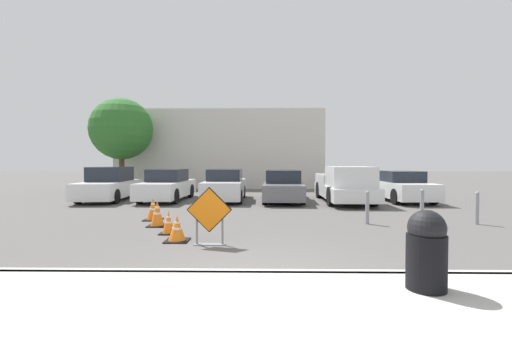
% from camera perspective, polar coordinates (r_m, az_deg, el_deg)
% --- Properties ---
extents(ground_plane, '(96.00, 96.00, 0.00)m').
position_cam_1_polar(ground_plane, '(15.37, 0.78, -5.35)').
color(ground_plane, '#565451').
extents(sidewalk_strip, '(23.27, 2.45, 0.14)m').
position_cam_1_polar(sidewalk_strip, '(4.41, 0.34, -22.15)').
color(sidewalk_strip, beige).
rests_on(sidewalk_strip, ground_plane).
extents(curb_lip, '(23.27, 0.20, 0.14)m').
position_cam_1_polar(curb_lip, '(5.55, 0.48, -17.07)').
color(curb_lip, beige).
rests_on(curb_lip, ground_plane).
extents(road_closed_sign, '(1.00, 0.20, 1.28)m').
position_cam_1_polar(road_closed_sign, '(7.60, -7.78, -7.34)').
color(road_closed_sign, black).
rests_on(road_closed_sign, ground_plane).
extents(traffic_cone_nearest, '(0.53, 0.53, 0.59)m').
position_cam_1_polar(traffic_cone_nearest, '(8.19, -13.02, -9.45)').
color(traffic_cone_nearest, black).
rests_on(traffic_cone_nearest, ground_plane).
extents(traffic_cone_second, '(0.43, 0.43, 0.59)m').
position_cam_1_polar(traffic_cone_second, '(9.05, -14.37, -8.42)').
color(traffic_cone_second, black).
rests_on(traffic_cone_second, ground_plane).
extents(traffic_cone_third, '(0.51, 0.51, 0.73)m').
position_cam_1_polar(traffic_cone_third, '(10.17, -16.13, -6.94)').
color(traffic_cone_third, black).
rests_on(traffic_cone_third, ground_plane).
extents(traffic_cone_fourth, '(0.53, 0.53, 0.70)m').
position_cam_1_polar(traffic_cone_fourth, '(11.24, -16.78, -6.22)').
color(traffic_cone_fourth, black).
rests_on(traffic_cone_fourth, ground_plane).
extents(parked_car_nearest, '(1.97, 4.62, 1.58)m').
position_cam_1_polar(parked_car_nearest, '(17.67, -23.16, -2.25)').
color(parked_car_nearest, white).
rests_on(parked_car_nearest, ground_plane).
extents(parked_car_second, '(1.90, 4.45, 1.47)m').
position_cam_1_polar(parked_car_second, '(16.72, -14.58, -2.50)').
color(parked_car_second, white).
rests_on(parked_car_second, ground_plane).
extents(parked_car_third, '(1.80, 4.20, 1.48)m').
position_cam_1_polar(parked_car_third, '(16.18, -5.21, -2.59)').
color(parked_car_third, silver).
rests_on(parked_car_third, ground_plane).
extents(parked_car_fourth, '(1.99, 4.72, 1.44)m').
position_cam_1_polar(parked_car_fourth, '(16.03, 4.55, -2.68)').
color(parked_car_fourth, slate).
rests_on(parked_car_fourth, ground_plane).
extents(pickup_truck, '(2.07, 5.41, 1.62)m').
position_cam_1_polar(pickup_truck, '(15.77, 14.67, -2.54)').
color(pickup_truck, silver).
rests_on(pickup_truck, ground_plane).
extents(parked_car_fifth, '(1.86, 4.22, 1.40)m').
position_cam_1_polar(parked_car_fifth, '(17.24, 23.06, -2.53)').
color(parked_car_fifth, white).
rests_on(parked_car_fifth, ground_plane).
extents(trash_bin, '(0.51, 0.51, 1.06)m').
position_cam_1_polar(trash_bin, '(5.17, 26.53, -11.67)').
color(trash_bin, black).
rests_on(trash_bin, sidewalk_strip).
extents(bollard_nearest, '(0.12, 0.12, 0.98)m').
position_cam_1_polar(bollard_nearest, '(10.60, 18.06, -5.73)').
color(bollard_nearest, gray).
rests_on(bollard_nearest, ground_plane).
extents(bollard_second, '(0.12, 0.12, 1.03)m').
position_cam_1_polar(bollard_second, '(11.17, 25.94, -5.29)').
color(bollard_second, gray).
rests_on(bollard_second, ground_plane).
extents(bollard_third, '(0.12, 0.12, 0.96)m').
position_cam_1_polar(bollard_third, '(11.93, 32.92, -5.13)').
color(bollard_third, gray).
rests_on(bollard_third, ground_plane).
extents(building_facade_backdrop, '(14.24, 5.00, 5.39)m').
position_cam_1_polar(building_facade_backdrop, '(25.49, -5.57, 3.43)').
color(building_facade_backdrop, beige).
rests_on(building_facade_backdrop, ground_plane).
extents(street_tree_behind_lot, '(3.81, 3.81, 5.77)m').
position_cam_1_polar(street_tree_behind_lot, '(22.99, -21.52, 6.45)').
color(street_tree_behind_lot, '#513823').
rests_on(street_tree_behind_lot, ground_plane).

